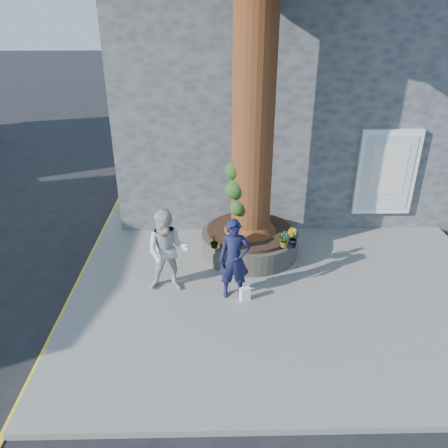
{
  "coord_description": "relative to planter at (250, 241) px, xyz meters",
  "views": [
    {
      "loc": [
        -0.02,
        -7.17,
        5.42
      ],
      "look_at": [
        0.16,
        1.24,
        1.25
      ],
      "focal_mm": 35.0,
      "sensor_mm": 36.0,
      "label": 1
    }
  ],
  "objects": [
    {
      "name": "woman",
      "position": [
        -1.79,
        -1.52,
        0.61
      ],
      "size": [
        0.89,
        0.7,
        1.8
      ],
      "primitive_type": "imported",
      "rotation": [
        0.0,
        0.0,
        -0.02
      ],
      "color": "#BCB9B4",
      "rests_on": "pavement"
    },
    {
      "name": "ground",
      "position": [
        -0.8,
        -2.0,
        -0.41
      ],
      "size": [
        120.0,
        120.0,
        0.0
      ],
      "primitive_type": "plane",
      "color": "black",
      "rests_on": "ground"
    },
    {
      "name": "shopping_bag",
      "position": [
        -0.24,
        -1.95,
        -0.15
      ],
      "size": [
        0.23,
        0.18,
        0.28
      ],
      "primitive_type": "cube",
      "rotation": [
        0.0,
        0.0,
        0.34
      ],
      "color": "white",
      "rests_on": "pavement"
    },
    {
      "name": "planter",
      "position": [
        0.0,
        0.0,
        0.0
      ],
      "size": [
        2.3,
        2.3,
        0.6
      ],
      "color": "black",
      "rests_on": "pavement"
    },
    {
      "name": "yellow_line",
      "position": [
        -3.85,
        -1.0,
        -0.41
      ],
      "size": [
        0.1,
        30.0,
        0.01
      ],
      "primitive_type": "cube",
      "color": "yellow",
      "rests_on": "ground"
    },
    {
      "name": "plant_b",
      "position": [
        0.85,
        -0.85,
        0.52
      ],
      "size": [
        0.33,
        0.33,
        0.43
      ],
      "primitive_type": "imported",
      "rotation": [
        0.0,
        0.0,
        2.27
      ],
      "color": "gray",
      "rests_on": "planter"
    },
    {
      "name": "plant_a",
      "position": [
        0.69,
        -0.85,
        0.49
      ],
      "size": [
        0.23,
        0.19,
        0.37
      ],
      "primitive_type": "imported",
      "rotation": [
        0.0,
        0.0,
        0.36
      ],
      "color": "gray",
      "rests_on": "planter"
    },
    {
      "name": "plant_d",
      "position": [
        0.7,
        -0.85,
        0.47
      ],
      "size": [
        0.39,
        0.39,
        0.33
      ],
      "primitive_type": "imported",
      "rotation": [
        0.0,
        0.0,
        5.62
      ],
      "color": "gray",
      "rests_on": "planter"
    },
    {
      "name": "plant_c",
      "position": [
        -0.85,
        -0.85,
        0.46
      ],
      "size": [
        0.19,
        0.19,
        0.31
      ],
      "primitive_type": "imported",
      "rotation": [
        0.0,
        0.0,
        3.23
      ],
      "color": "gray",
      "rests_on": "planter"
    },
    {
      "name": "man",
      "position": [
        -0.46,
        -1.78,
        0.56
      ],
      "size": [
        0.62,
        0.41,
        1.7
      ],
      "primitive_type": "imported",
      "rotation": [
        0.0,
        0.0,
        -0.0
      ],
      "color": "#131434",
      "rests_on": "pavement"
    },
    {
      "name": "stone_shop",
      "position": [
        1.7,
        5.2,
        2.75
      ],
      "size": [
        10.3,
        8.3,
        6.3
      ],
      "color": "#45474A",
      "rests_on": "ground"
    },
    {
      "name": "pavement",
      "position": [
        0.7,
        -1.0,
        -0.35
      ],
      "size": [
        9.0,
        8.0,
        0.12
      ],
      "primitive_type": "cube",
      "color": "slate",
      "rests_on": "ground"
    }
  ]
}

